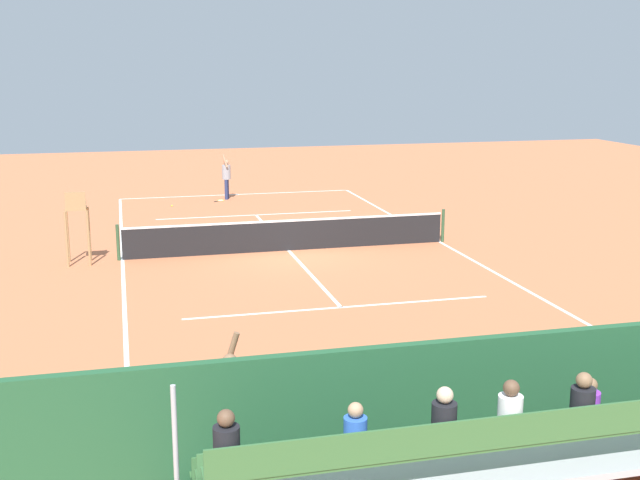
# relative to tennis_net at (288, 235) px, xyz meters

# --- Properties ---
(ground_plane) EXTENTS (60.00, 60.00, 0.00)m
(ground_plane) POSITION_rel_tennis_net_xyz_m (0.00, 0.00, -0.50)
(ground_plane) COLOR #CC7047
(court_line_markings) EXTENTS (10.10, 22.20, 0.01)m
(court_line_markings) POSITION_rel_tennis_net_xyz_m (0.00, -0.04, -0.50)
(court_line_markings) COLOR white
(court_line_markings) RESTS_ON ground
(tennis_net) EXTENTS (10.30, 0.10, 1.07)m
(tennis_net) POSITION_rel_tennis_net_xyz_m (0.00, 0.00, 0.00)
(tennis_net) COLOR black
(tennis_net) RESTS_ON ground
(backdrop_wall) EXTENTS (18.00, 0.16, 2.00)m
(backdrop_wall) POSITION_rel_tennis_net_xyz_m (0.00, 14.00, 0.50)
(backdrop_wall) COLOR #235633
(backdrop_wall) RESTS_ON ground
(bleacher_stand) EXTENTS (9.06, 2.40, 2.35)m
(bleacher_stand) POSITION_rel_tennis_net_xyz_m (0.06, 15.32, 0.42)
(bleacher_stand) COLOR #B2B2B7
(bleacher_stand) RESTS_ON ground
(umpire_chair) EXTENTS (0.67, 0.67, 2.14)m
(umpire_chair) POSITION_rel_tennis_net_xyz_m (6.20, 0.21, 0.81)
(umpire_chair) COLOR #A88456
(umpire_chair) RESTS_ON ground
(courtside_bench) EXTENTS (1.80, 0.40, 0.93)m
(courtside_bench) POSITION_rel_tennis_net_xyz_m (-1.55, 13.27, 0.06)
(courtside_bench) COLOR #33383D
(courtside_bench) RESTS_ON ground
(equipment_bag) EXTENTS (0.90, 0.36, 0.36)m
(equipment_bag) POSITION_rel_tennis_net_xyz_m (0.57, 13.40, -0.32)
(equipment_bag) COLOR black
(equipment_bag) RESTS_ON ground
(tennis_player) EXTENTS (0.46, 0.56, 1.93)m
(tennis_player) POSITION_rel_tennis_net_xyz_m (0.59, -9.92, 0.51)
(tennis_player) COLOR navy
(tennis_player) RESTS_ON ground
(tennis_racket) EXTENTS (0.53, 0.50, 0.03)m
(tennis_racket) POSITION_rel_tennis_net_xyz_m (0.93, -9.54, -0.49)
(tennis_racket) COLOR black
(tennis_racket) RESTS_ON ground
(tennis_ball_near) EXTENTS (0.07, 0.07, 0.07)m
(tennis_ball_near) POSITION_rel_tennis_net_xyz_m (2.98, -8.68, -0.47)
(tennis_ball_near) COLOR #CCDB33
(tennis_ball_near) RESTS_ON ground
(line_judge) EXTENTS (0.45, 0.56, 1.93)m
(line_judge) POSITION_rel_tennis_net_xyz_m (3.56, 12.92, 0.51)
(line_judge) COLOR #232328
(line_judge) RESTS_ON ground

